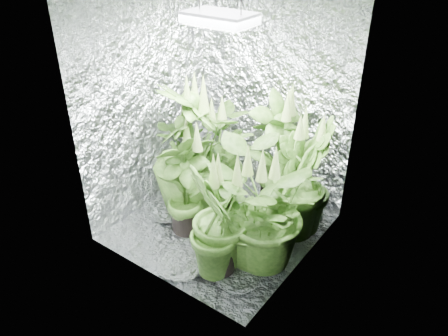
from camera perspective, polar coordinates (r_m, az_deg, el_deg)
name	(u,v)px	position (r m, az deg, el deg)	size (l,w,h in m)	color
ground	(221,227)	(4.00, -0.44, -7.67)	(1.60, 1.60, 0.00)	silver
walls	(220,126)	(3.48, -0.51, 5.48)	(1.62, 1.62, 2.00)	silver
grow_lamp	(220,18)	(3.23, -0.58, 18.95)	(0.50, 0.30, 0.22)	gray
plant_a	(212,152)	(4.08, -1.57, 2.15)	(1.10, 1.10, 1.12)	black
plant_b	(278,152)	(4.07, 7.02, 2.05)	(0.79, 0.79, 1.18)	black
plant_c	(302,181)	(3.70, 10.11, -1.63)	(0.58, 0.58, 1.14)	black
plant_d	(190,153)	(3.89, -4.42, 1.92)	(0.94, 0.94, 1.33)	black
plant_e	(260,212)	(3.32, 4.68, -5.81)	(1.16, 1.16, 1.07)	black
plant_f	(185,183)	(3.71, -5.07, -1.98)	(0.68, 0.68, 1.05)	black
plant_g	(219,222)	(3.24, -0.70, -7.02)	(0.72, 0.72, 1.05)	black
circulation_fan	(314,206)	(4.11, 11.69, -4.86)	(0.16, 0.28, 0.33)	black
plant_label	(223,246)	(3.32, -0.20, -10.21)	(0.05, 0.01, 0.08)	white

